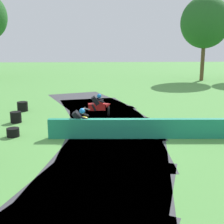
{
  "coord_description": "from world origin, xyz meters",
  "views": [
    {
      "loc": [
        -0.73,
        -13.16,
        4.2
      ],
      "look_at": [
        -0.0,
        1.43,
        0.9
      ],
      "focal_mm": 48.26,
      "sensor_mm": 36.0,
      "label": 1
    }
  ],
  "objects": [
    {
      "name": "ground_plane",
      "position": [
        0.0,
        0.0,
        0.0
      ],
      "size": [
        120.0,
        120.0,
        0.0
      ],
      "primitive_type": "plane",
      "color": "#569947"
    },
    {
      "name": "tire_stack_extra_a",
      "position": [
        -5.52,
        5.97,
        0.3
      ],
      "size": [
        0.66,
        0.66,
        0.6
      ],
      "color": "black",
      "rests_on": "ground"
    },
    {
      "name": "tire_stack_far",
      "position": [
        -5.19,
        3.05,
        0.3
      ],
      "size": [
        0.59,
        0.59,
        0.6
      ],
      "color": "black",
      "rests_on": "ground"
    },
    {
      "name": "motorcycle_lead_yellow",
      "position": [
        -1.47,
        0.35,
        0.65
      ],
      "size": [
        1.7,
        0.89,
        1.43
      ],
      "color": "black",
      "rests_on": "ground"
    },
    {
      "name": "tree_far_left",
      "position": [
        11.64,
        21.91,
        6.6
      ],
      "size": [
        5.53,
        5.53,
        9.53
      ],
      "color": "brown",
      "rests_on": "ground"
    },
    {
      "name": "track_asphalt",
      "position": [
        -0.88,
        0.04,
        0.0
      ],
      "size": [
        8.5,
        27.55,
        0.01
      ],
      "color": "#3D3D42",
      "rests_on": "ground"
    },
    {
      "name": "motorcycle_chase_red",
      "position": [
        -0.69,
        4.2,
        0.66
      ],
      "size": [
        1.68,
        0.74,
        1.42
      ],
      "color": "black",
      "rests_on": "ground"
    },
    {
      "name": "tire_stack_mid_b",
      "position": [
        -4.66,
        0.47,
        0.2
      ],
      "size": [
        0.58,
        0.58,
        0.4
      ],
      "color": "black",
      "rests_on": "ground"
    }
  ]
}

